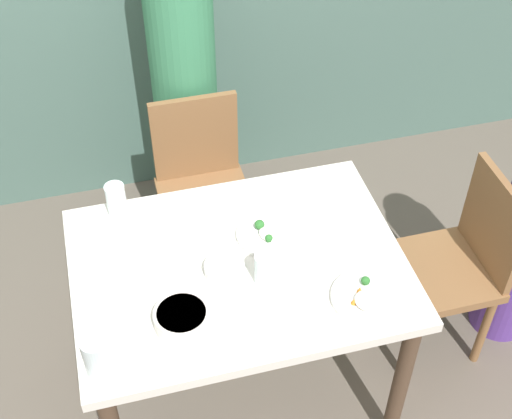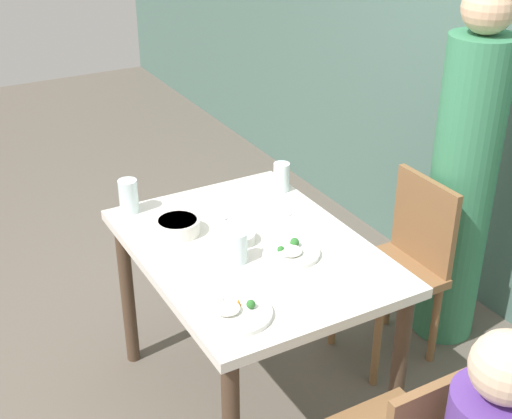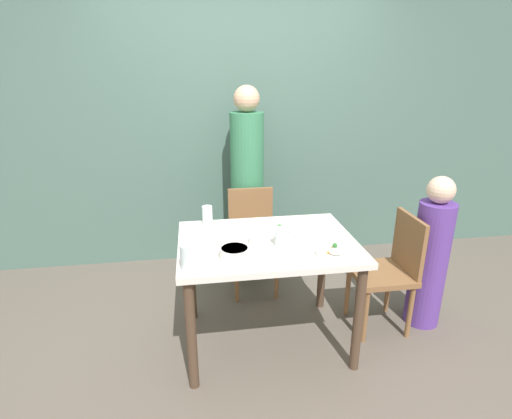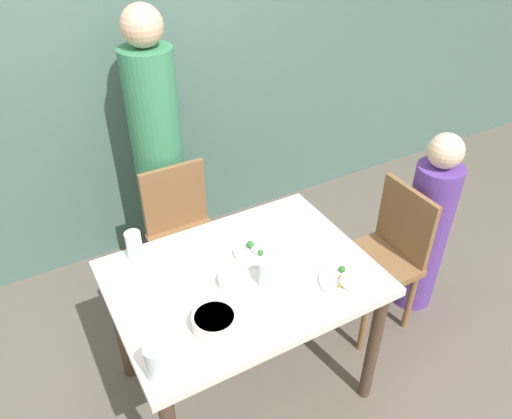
% 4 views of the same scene
% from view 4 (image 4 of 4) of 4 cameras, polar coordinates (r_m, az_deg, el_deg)
% --- Properties ---
extents(ground_plane, '(10.00, 10.00, 0.00)m').
position_cam_4_polar(ground_plane, '(2.78, -1.28, -19.13)').
color(ground_plane, '#60564C').
extents(wall_back, '(10.00, 0.06, 2.70)m').
position_cam_4_polar(wall_back, '(3.09, -14.84, 17.15)').
color(wall_back, '#4C6B60').
rests_on(wall_back, ground_plane).
extents(dining_table, '(1.13, 0.83, 0.77)m').
position_cam_4_polar(dining_table, '(2.27, -1.51, -9.39)').
color(dining_table, silver).
rests_on(dining_table, ground_plane).
extents(chair_adult_spot, '(0.40, 0.40, 0.86)m').
position_cam_4_polar(chair_adult_spot, '(2.92, -8.12, -2.74)').
color(chair_adult_spot, brown).
rests_on(chair_adult_spot, ground_plane).
extents(chair_child_spot, '(0.40, 0.40, 0.86)m').
position_cam_4_polar(chair_child_spot, '(2.84, 14.40, -4.97)').
color(chair_child_spot, brown).
rests_on(chair_child_spot, ground_plane).
extents(person_adult, '(0.29, 0.29, 1.68)m').
position_cam_4_polar(person_adult, '(3.00, -10.99, 5.48)').
color(person_adult, '#387F56').
rests_on(person_adult, ground_plane).
extents(person_child, '(0.25, 0.25, 1.13)m').
position_cam_4_polar(person_child, '(2.99, 18.85, -2.21)').
color(person_child, '#5B3893').
rests_on(person_child, ground_plane).
extents(bowl_curry, '(0.18, 0.18, 0.06)m').
position_cam_4_polar(bowl_curry, '(1.98, -4.77, -12.60)').
color(bowl_curry, silver).
rests_on(bowl_curry, dining_table).
extents(plate_rice_adult, '(0.24, 0.24, 0.05)m').
position_cam_4_polar(plate_rice_adult, '(2.19, 10.43, -8.04)').
color(plate_rice_adult, white).
rests_on(plate_rice_adult, dining_table).
extents(plate_rice_child, '(0.22, 0.22, 0.05)m').
position_cam_4_polar(plate_rice_child, '(2.30, 0.22, -4.70)').
color(plate_rice_child, white).
rests_on(plate_rice_child, dining_table).
extents(bowl_rice_small, '(0.14, 0.14, 0.04)m').
position_cam_4_polar(bowl_rice_small, '(2.15, -2.50, -8.00)').
color(bowl_rice_small, white).
rests_on(bowl_rice_small, dining_table).
extents(glass_water_tall, '(0.07, 0.07, 0.13)m').
position_cam_4_polar(glass_water_tall, '(2.32, -13.77, -3.90)').
color(glass_water_tall, silver).
rests_on(glass_water_tall, dining_table).
extents(glass_water_short, '(0.08, 0.08, 0.15)m').
position_cam_4_polar(glass_water_short, '(1.83, -11.28, -16.77)').
color(glass_water_short, silver).
rests_on(glass_water_short, dining_table).
extents(glass_water_center, '(0.08, 0.08, 0.12)m').
position_cam_4_polar(glass_water_center, '(2.12, 1.38, -7.25)').
color(glass_water_center, silver).
rests_on(glass_water_center, dining_table).
extents(fork_steel, '(0.17, 0.09, 0.01)m').
position_cam_4_polar(fork_steel, '(2.29, -9.06, -5.83)').
color(fork_steel, silver).
rests_on(fork_steel, dining_table).
extents(spoon_steel, '(0.17, 0.10, 0.01)m').
position_cam_4_polar(spoon_steel, '(2.09, -8.92, -10.74)').
color(spoon_steel, silver).
rests_on(spoon_steel, dining_table).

